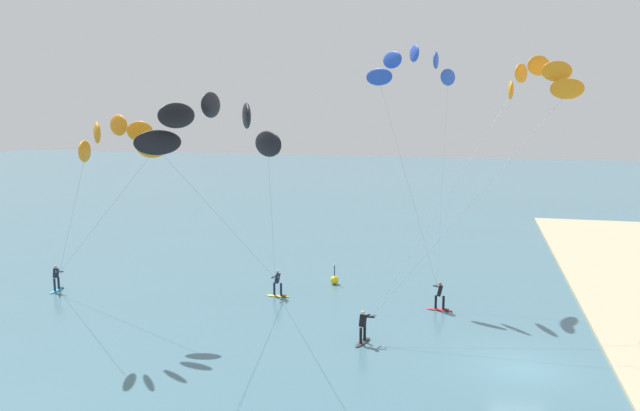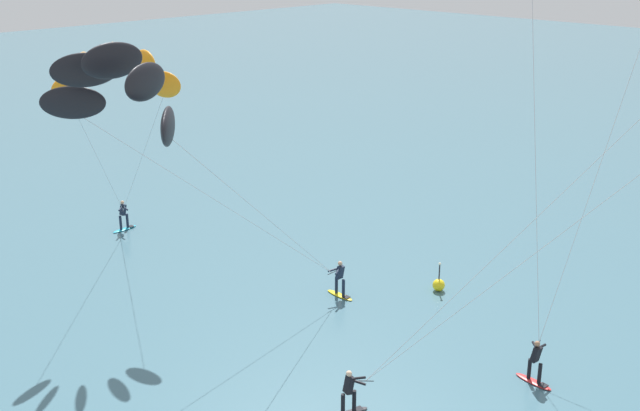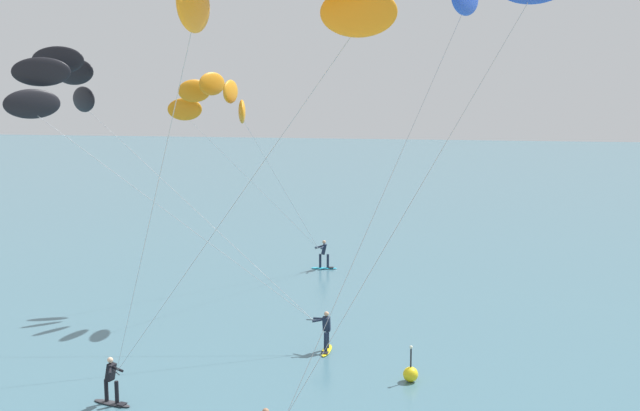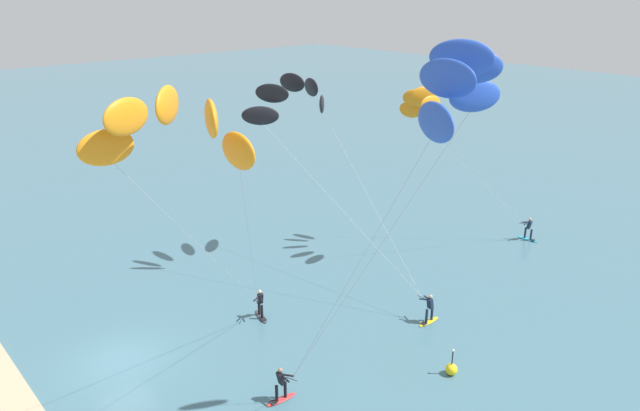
{
  "view_description": "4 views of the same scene",
  "coord_description": "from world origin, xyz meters",
  "px_view_note": "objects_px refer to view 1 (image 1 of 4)",
  "views": [
    {
      "loc": [
        -28.5,
        2.41,
        11.63
      ],
      "look_at": [
        7.78,
        11.22,
        5.79
      ],
      "focal_mm": 35.69,
      "sensor_mm": 36.0,
      "label": 1
    },
    {
      "loc": [
        -15.64,
        -7.72,
        15.33
      ],
      "look_at": [
        6.87,
        14.28,
        4.4
      ],
      "focal_mm": 44.21,
      "sensor_mm": 36.0,
      "label": 2
    },
    {
      "loc": [
        12.31,
        -18.06,
        11.28
      ],
      "look_at": [
        7.84,
        11.57,
        6.39
      ],
      "focal_mm": 46.55,
      "sensor_mm": 36.0,
      "label": 3
    },
    {
      "loc": [
        24.0,
        -8.58,
        16.96
      ],
      "look_at": [
        2.7,
        10.53,
        6.19
      ],
      "focal_mm": 32.56,
      "sensor_mm": 36.0,
      "label": 4
    }
  ],
  "objects_px": {
    "kitesurfer_far_out": "(532,87)",
    "marker_buoy": "(335,280)",
    "kitesurfer_nearshore": "(415,73)",
    "kitesurfer_downwind": "(116,145)",
    "kitesurfer_mid_water": "(215,132)"
  },
  "relations": [
    {
      "from": "kitesurfer_downwind",
      "to": "marker_buoy",
      "type": "height_order",
      "value": "kitesurfer_downwind"
    },
    {
      "from": "kitesurfer_far_out",
      "to": "kitesurfer_mid_water",
      "type": "bearing_deg",
      "value": 128.82
    },
    {
      "from": "kitesurfer_mid_water",
      "to": "kitesurfer_far_out",
      "type": "height_order",
      "value": "kitesurfer_far_out"
    },
    {
      "from": "kitesurfer_nearshore",
      "to": "kitesurfer_far_out",
      "type": "distance_m",
      "value": 8.42
    },
    {
      "from": "kitesurfer_downwind",
      "to": "kitesurfer_far_out",
      "type": "bearing_deg",
      "value": -71.57
    },
    {
      "from": "kitesurfer_mid_water",
      "to": "marker_buoy",
      "type": "xyz_separation_m",
      "value": [
        13.89,
        -2.33,
        -10.21
      ]
    },
    {
      "from": "kitesurfer_mid_water",
      "to": "kitesurfer_downwind",
      "type": "bearing_deg",
      "value": 60.68
    },
    {
      "from": "kitesurfer_nearshore",
      "to": "marker_buoy",
      "type": "height_order",
      "value": "kitesurfer_nearshore"
    },
    {
      "from": "kitesurfer_nearshore",
      "to": "kitesurfer_downwind",
      "type": "xyz_separation_m",
      "value": [
        -11.9,
        14.44,
        -4.12
      ]
    },
    {
      "from": "kitesurfer_far_out",
      "to": "marker_buoy",
      "type": "relative_size",
      "value": 10.43
    },
    {
      "from": "marker_buoy",
      "to": "kitesurfer_nearshore",
      "type": "bearing_deg",
      "value": -65.95
    },
    {
      "from": "kitesurfer_nearshore",
      "to": "marker_buoy",
      "type": "bearing_deg",
      "value": 114.05
    },
    {
      "from": "kitesurfer_nearshore",
      "to": "kitesurfer_far_out",
      "type": "relative_size",
      "value": 1.08
    },
    {
      "from": "kitesurfer_far_out",
      "to": "marker_buoy",
      "type": "height_order",
      "value": "kitesurfer_far_out"
    },
    {
      "from": "kitesurfer_nearshore",
      "to": "kitesurfer_downwind",
      "type": "relative_size",
      "value": 1.39
    }
  ]
}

